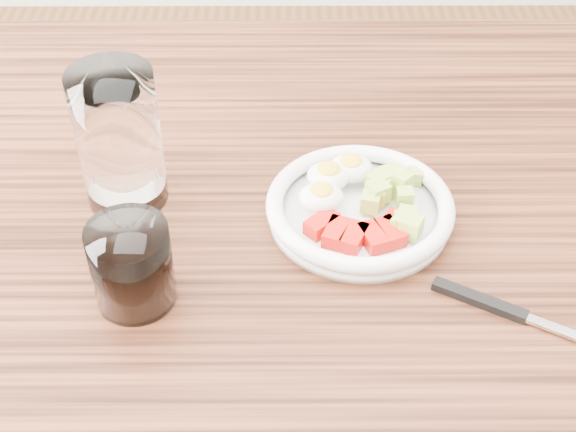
% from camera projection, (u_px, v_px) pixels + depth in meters
% --- Properties ---
extents(dining_table, '(1.50, 0.90, 0.77)m').
position_uv_depth(dining_table, '(298.00, 316.00, 0.84)').
color(dining_table, brown).
rests_on(dining_table, ground).
extents(bowl, '(0.19, 0.19, 0.04)m').
position_uv_depth(bowl, '(359.00, 206.00, 0.79)').
color(bowl, white).
rests_on(bowl, dining_table).
extents(fork, '(0.16, 0.10, 0.01)m').
position_uv_depth(fork, '(506.00, 310.00, 0.70)').
color(fork, black).
rests_on(fork, dining_table).
extents(water_glass, '(0.08, 0.08, 0.15)m').
position_uv_depth(water_glass, '(119.00, 139.00, 0.77)').
color(water_glass, white).
rests_on(water_glass, dining_table).
extents(coffee_glass, '(0.07, 0.07, 0.08)m').
position_uv_depth(coffee_glass, '(132.00, 266.00, 0.69)').
color(coffee_glass, white).
rests_on(coffee_glass, dining_table).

